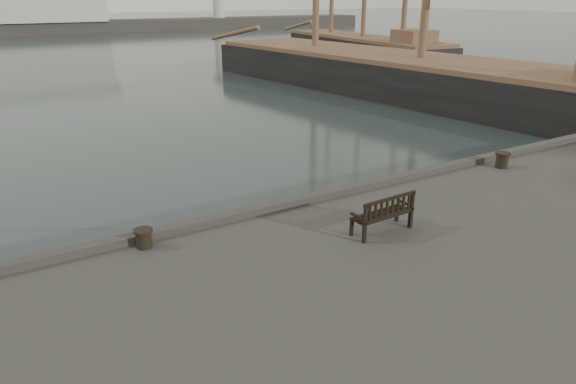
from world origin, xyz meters
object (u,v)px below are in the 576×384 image
at_px(tall_ship_main, 418,86).
at_px(bollard_right, 502,160).
at_px(bench, 382,220).
at_px(bollard_left, 144,238).
at_px(tall_ship_far, 362,52).

bearing_deg(tall_ship_main, bollard_right, -134.59).
bearing_deg(tall_ship_main, bench, -143.29).
xyz_separation_m(bollard_left, tall_ship_far, (33.08, 34.28, -1.06)).
height_order(bollard_right, tall_ship_far, tall_ship_far).
distance_m(bench, tall_ship_main, 25.26).
relative_size(bollard_right, tall_ship_far, 0.02).
xyz_separation_m(bollard_left, bollard_right, (10.73, -0.34, 0.03)).
bearing_deg(bench, bollard_right, 12.06).
distance_m(tall_ship_main, tall_ship_far, 21.34).
bearing_deg(bollard_left, bollard_right, -1.80).
bearing_deg(bench, tall_ship_main, 41.00).
bearing_deg(bollard_right, bench, -165.20).
xyz_separation_m(bench, bollard_left, (-4.69, 1.94, -0.07)).
distance_m(bollard_left, tall_ship_main, 27.70).
xyz_separation_m(bollard_right, tall_ship_far, (22.35, 34.62, -1.09)).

